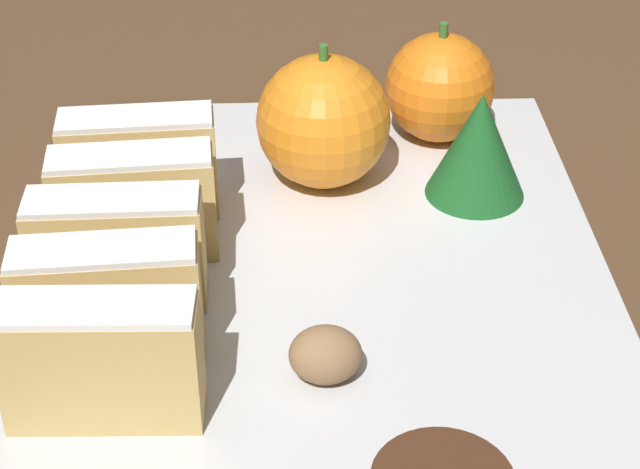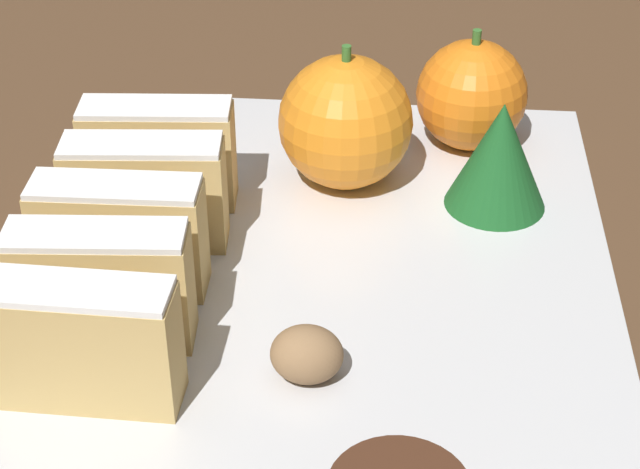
% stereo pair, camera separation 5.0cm
% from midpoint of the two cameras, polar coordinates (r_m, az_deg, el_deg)
% --- Properties ---
extents(ground_plane, '(6.00, 6.00, 0.00)m').
position_cam_midpoint_polar(ground_plane, '(0.52, 2.73, -3.90)').
color(ground_plane, '#513823').
extents(serving_platter, '(0.29, 0.38, 0.01)m').
position_cam_midpoint_polar(serving_platter, '(0.52, 2.75, -3.38)').
color(serving_platter, silver).
rests_on(serving_platter, ground_plane).
extents(stollen_slice_front, '(0.08, 0.03, 0.06)m').
position_cam_midpoint_polar(stollen_slice_front, '(0.44, -9.48, -5.87)').
color(stollen_slice_front, tan).
rests_on(stollen_slice_front, serving_platter).
extents(stollen_slice_second, '(0.08, 0.03, 0.06)m').
position_cam_midpoint_polar(stollen_slice_second, '(0.47, -8.70, -2.85)').
color(stollen_slice_second, tan).
rests_on(stollen_slice_second, serving_platter).
extents(stollen_slice_third, '(0.08, 0.03, 0.06)m').
position_cam_midpoint_polar(stollen_slice_third, '(0.50, -7.88, -0.19)').
color(stollen_slice_third, tan).
rests_on(stollen_slice_third, serving_platter).
extents(stollen_slice_fourth, '(0.08, 0.03, 0.06)m').
position_cam_midpoint_polar(stollen_slice_fourth, '(0.53, -6.69, 2.14)').
color(stollen_slice_fourth, tan).
rests_on(stollen_slice_fourth, serving_platter).
extents(stollen_slice_fifth, '(0.08, 0.03, 0.06)m').
position_cam_midpoint_polar(stollen_slice_fifth, '(0.57, -6.12, 4.22)').
color(stollen_slice_fifth, tan).
rests_on(stollen_slice_fifth, serving_platter).
extents(orange_near, '(0.06, 0.06, 0.07)m').
position_cam_midpoint_polar(orange_near, '(0.63, 10.37, 7.28)').
color(orange_near, orange).
rests_on(orange_near, serving_platter).
extents(orange_far, '(0.07, 0.07, 0.08)m').
position_cam_midpoint_polar(orange_far, '(0.58, 3.84, 5.93)').
color(orange_far, orange).
rests_on(orange_far, serving_platter).
extents(walnut, '(0.03, 0.03, 0.03)m').
position_cam_midpoint_polar(walnut, '(0.46, 2.90, -6.55)').
color(walnut, '#8E6B47').
rests_on(walnut, serving_platter).
extents(evergreen_sprig, '(0.05, 0.05, 0.06)m').
position_cam_midpoint_polar(evergreen_sprig, '(0.57, 12.03, 4.07)').
color(evergreen_sprig, '#195623').
rests_on(evergreen_sprig, serving_platter).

